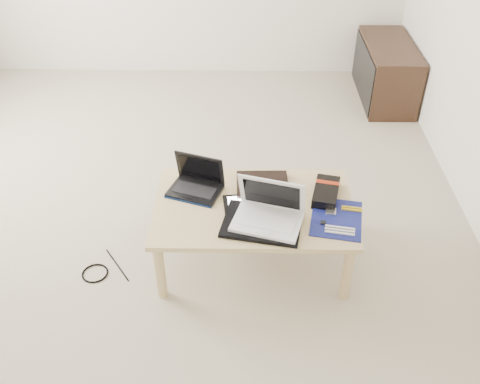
{
  "coord_description": "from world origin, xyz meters",
  "views": [
    {
      "loc": [
        0.55,
        -2.93,
        2.25
      ],
      "look_at": [
        0.52,
        -0.62,
        0.49
      ],
      "focal_mm": 40.0,
      "sensor_mm": 36.0,
      "label": 1
    }
  ],
  "objects_px": {
    "white_laptop": "(269,212)",
    "gpu_box": "(326,192)",
    "netbook": "(196,184)",
    "media_cabinet": "(385,72)",
    "coffee_table": "(254,212)"
  },
  "relations": [
    {
      "from": "netbook",
      "to": "gpu_box",
      "type": "bearing_deg",
      "value": -3.9
    },
    {
      "from": "netbook",
      "to": "gpu_box",
      "type": "relative_size",
      "value": 1.19
    },
    {
      "from": "media_cabinet",
      "to": "gpu_box",
      "type": "height_order",
      "value": "media_cabinet"
    },
    {
      "from": "media_cabinet",
      "to": "netbook",
      "type": "distance_m",
      "value": 2.46
    },
    {
      "from": "white_laptop",
      "to": "gpu_box",
      "type": "height_order",
      "value": "white_laptop"
    },
    {
      "from": "media_cabinet",
      "to": "white_laptop",
      "type": "relative_size",
      "value": 2.2
    },
    {
      "from": "coffee_table",
      "to": "netbook",
      "type": "bearing_deg",
      "value": 157.19
    },
    {
      "from": "media_cabinet",
      "to": "white_laptop",
      "type": "xyz_separation_m",
      "value": [
        -1.1,
        -2.22,
        0.22
      ]
    },
    {
      "from": "white_laptop",
      "to": "gpu_box",
      "type": "bearing_deg",
      "value": 35.14
    },
    {
      "from": "coffee_table",
      "to": "white_laptop",
      "type": "relative_size",
      "value": 2.69
    },
    {
      "from": "coffee_table",
      "to": "media_cabinet",
      "type": "distance_m",
      "value": 2.38
    },
    {
      "from": "media_cabinet",
      "to": "netbook",
      "type": "relative_size",
      "value": 2.64
    },
    {
      "from": "netbook",
      "to": "media_cabinet",
      "type": "bearing_deg",
      "value": 52.24
    },
    {
      "from": "white_laptop",
      "to": "gpu_box",
      "type": "distance_m",
      "value": 0.41
    },
    {
      "from": "netbook",
      "to": "white_laptop",
      "type": "relative_size",
      "value": 0.84
    }
  ]
}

